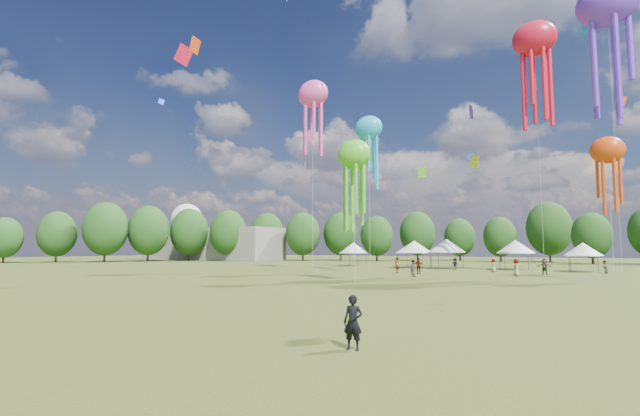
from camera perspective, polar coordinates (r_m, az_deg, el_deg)
The scene contains 10 objects.
ground at distance 20.07m, azimuth -15.69°, elevation -13.55°, with size 300.00×300.00×0.00m, color #384416.
observer_main at distance 13.93m, azimuth 4.19°, elevation -14.19°, with size 0.59×0.39×1.62m, color black.
spectator_near at distance 49.24m, azimuth 11.69°, elevation -7.47°, with size 0.86×0.67×1.77m, color gray.
spectators_far at distance 58.39m, azimuth 21.13°, elevation -6.84°, with size 22.17×13.67×1.92m.
festival_tents at distance 71.20m, azimuth 16.34°, elevation -4.75°, with size 38.83×8.29×4.41m.
show_kites at distance 58.52m, azimuth 21.75°, elevation 15.29°, with size 39.99×24.22×32.63m.
small_kites at distance 64.89m, azimuth 15.80°, elevation 20.07°, with size 72.70×65.95×46.94m.
treeline at distance 78.28m, azimuth 18.15°, elevation -2.25°, with size 201.57×95.24×13.43m.
hangar at distance 121.66m, azimuth -13.62°, elevation -4.48°, with size 40.00×12.00×8.00m, color gray.
radome at distance 137.61m, azimuth -16.48°, elevation -1.98°, with size 9.00×9.00×16.00m.
Camera 1 is at (14.56, -13.48, 3.02)m, focal length 25.38 mm.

